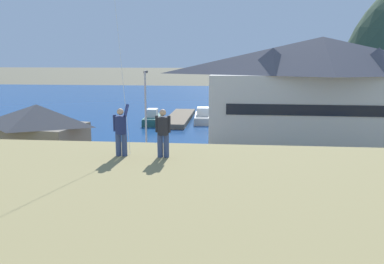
% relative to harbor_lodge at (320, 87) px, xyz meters
% --- Properties ---
extents(ground_plane, '(600.00, 600.00, 0.00)m').
position_rel_harbor_lodge_xyz_m(ground_plane, '(-12.73, -20.84, -6.00)').
color(ground_plane, '#66604C').
extents(parking_lot_pad, '(40.00, 20.00, 0.10)m').
position_rel_harbor_lodge_xyz_m(parking_lot_pad, '(-12.73, -15.84, -5.95)').
color(parking_lot_pad, gray).
rests_on(parking_lot_pad, ground).
extents(bay_water, '(360.00, 84.00, 0.03)m').
position_rel_harbor_lodge_xyz_m(bay_water, '(-12.73, 39.16, -5.99)').
color(bay_water, navy).
rests_on(bay_water, ground).
extents(harbor_lodge, '(24.90, 9.93, 11.32)m').
position_rel_harbor_lodge_xyz_m(harbor_lodge, '(0.00, 0.00, 0.00)').
color(harbor_lodge, beige).
rests_on(harbor_lodge, ground).
extents(storage_shed_near_lot, '(7.89, 6.09, 5.59)m').
position_rel_harbor_lodge_xyz_m(storage_shed_near_lot, '(-24.67, -14.32, -3.11)').
color(storage_shed_near_lot, '#756B5B').
rests_on(storage_shed_near_lot, ground).
extents(wharf_dock, '(3.20, 15.17, 0.70)m').
position_rel_harbor_lodge_xyz_m(wharf_dock, '(-17.02, 13.02, -5.65)').
color(wharf_dock, '#70604C').
rests_on(wharf_dock, ground).
extents(moored_boat_wharfside, '(2.25, 6.37, 2.16)m').
position_rel_harbor_lodge_xyz_m(moored_boat_wharfside, '(-20.35, 9.69, -5.28)').
color(moored_boat_wharfside, '#23564C').
rests_on(moored_boat_wharfside, ground).
extents(moored_boat_outer_mooring, '(2.80, 7.46, 2.16)m').
position_rel_harbor_lodge_xyz_m(moored_boat_outer_mooring, '(-13.50, 12.00, -5.28)').
color(moored_boat_outer_mooring, '#A8A399').
rests_on(moored_boat_outer_mooring, ground).
extents(parked_car_mid_row_far, '(4.35, 2.37, 1.82)m').
position_rel_harbor_lodge_xyz_m(parked_car_mid_row_far, '(-8.51, -14.04, -4.94)').
color(parked_car_mid_row_far, navy).
rests_on(parked_car_mid_row_far, parking_lot_pad).
extents(parked_car_back_row_right, '(4.29, 2.23, 1.82)m').
position_rel_harbor_lodge_xyz_m(parked_car_back_row_right, '(-1.79, -13.99, -4.94)').
color(parked_car_back_row_right, '#9EA3A8').
rests_on(parked_car_back_row_right, parking_lot_pad).
extents(parked_car_front_row_red, '(4.34, 2.33, 1.82)m').
position_rel_harbor_lodge_xyz_m(parked_car_front_row_red, '(-19.18, -14.41, -4.94)').
color(parked_car_front_row_red, silver).
rests_on(parked_car_front_row_red, parking_lot_pad).
extents(parked_car_lone_by_shed, '(4.24, 2.13, 1.82)m').
position_rel_harbor_lodge_xyz_m(parked_car_lone_by_shed, '(-6.91, -20.82, -4.94)').
color(parked_car_lone_by_shed, '#236633').
rests_on(parked_car_lone_by_shed, parking_lot_pad).
extents(parked_car_front_row_silver, '(4.28, 2.21, 1.82)m').
position_rel_harbor_lodge_xyz_m(parked_car_front_row_silver, '(-0.86, -19.73, -4.94)').
color(parked_car_front_row_silver, slate).
rests_on(parked_car_front_row_silver, parking_lot_pad).
extents(parked_car_front_row_end, '(4.30, 2.26, 1.82)m').
position_rel_harbor_lodge_xyz_m(parked_car_front_row_end, '(-14.38, -19.39, -4.94)').
color(parked_car_front_row_end, red).
rests_on(parked_car_front_row_end, parking_lot_pad).
extents(parking_light_pole, '(0.24, 0.78, 7.97)m').
position_rel_harbor_lodge_xyz_m(parking_light_pole, '(-16.86, -10.29, -1.37)').
color(parking_light_pole, '#ADADB2').
rests_on(parking_light_pole, parking_lot_pad).
extents(person_kite_flyer, '(0.51, 0.67, 1.86)m').
position_rel_harbor_lodge_xyz_m(person_kite_flyer, '(-13.44, -29.73, 0.66)').
color(person_kite_flyer, '#384770').
rests_on(person_kite_flyer, grassy_hill_foreground).
extents(person_companion, '(0.55, 0.40, 1.74)m').
position_rel_harbor_lodge_xyz_m(person_companion, '(-11.89, -29.77, 0.64)').
color(person_companion, '#384770').
rests_on(person_companion, grassy_hill_foreground).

